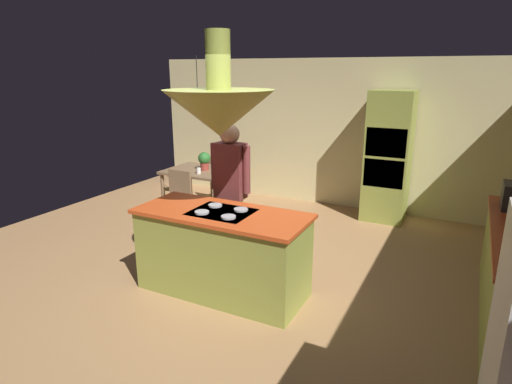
{
  "coord_description": "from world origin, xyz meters",
  "views": [
    {
      "loc": [
        2.25,
        -3.81,
        2.37
      ],
      "look_at": [
        0.1,
        0.4,
        1.0
      ],
      "focal_mm": 29.91,
      "sensor_mm": 36.0,
      "label": 1
    }
  ],
  "objects_px": {
    "person_at_island": "(231,186)",
    "chair_facing_island": "(177,195)",
    "chair_by_back_wall": "(222,176)",
    "dining_table": "(201,176)",
    "kitchen_island": "(223,252)",
    "potted_plant_on_table": "(204,160)",
    "oven_tower": "(388,157)",
    "cup_on_table": "(199,171)"
  },
  "relations": [
    {
      "from": "kitchen_island",
      "to": "cup_on_table",
      "type": "height_order",
      "value": "kitchen_island"
    },
    {
      "from": "oven_tower",
      "to": "cup_on_table",
      "type": "height_order",
      "value": "oven_tower"
    },
    {
      "from": "chair_by_back_wall",
      "to": "cup_on_table",
      "type": "bearing_deg",
      "value": 97.71
    },
    {
      "from": "kitchen_island",
      "to": "person_at_island",
      "type": "height_order",
      "value": "person_at_island"
    },
    {
      "from": "kitchen_island",
      "to": "cup_on_table",
      "type": "distance_m",
      "value": 2.48
    },
    {
      "from": "cup_on_table",
      "to": "chair_facing_island",
      "type": "bearing_deg",
      "value": -105.16
    },
    {
      "from": "kitchen_island",
      "to": "dining_table",
      "type": "relative_size",
      "value": 1.67
    },
    {
      "from": "kitchen_island",
      "to": "chair_by_back_wall",
      "type": "distance_m",
      "value": 3.25
    },
    {
      "from": "chair_by_back_wall",
      "to": "kitchen_island",
      "type": "bearing_deg",
      "value": 121.57
    },
    {
      "from": "chair_by_back_wall",
      "to": "potted_plant_on_table",
      "type": "height_order",
      "value": "potted_plant_on_table"
    },
    {
      "from": "cup_on_table",
      "to": "oven_tower",
      "type": "bearing_deg",
      "value": 27.0
    },
    {
      "from": "chair_by_back_wall",
      "to": "cup_on_table",
      "type": "relative_size",
      "value": 9.67
    },
    {
      "from": "person_at_island",
      "to": "cup_on_table",
      "type": "relative_size",
      "value": 19.48
    },
    {
      "from": "dining_table",
      "to": "chair_by_back_wall",
      "type": "bearing_deg",
      "value": 90.0
    },
    {
      "from": "person_at_island",
      "to": "cup_on_table",
      "type": "xyz_separation_m",
      "value": [
        -1.3,
        1.21,
        -0.21
      ]
    },
    {
      "from": "dining_table",
      "to": "person_at_island",
      "type": "bearing_deg",
      "value": -45.21
    },
    {
      "from": "person_at_island",
      "to": "chair_facing_island",
      "type": "relative_size",
      "value": 2.02
    },
    {
      "from": "person_at_island",
      "to": "chair_facing_island",
      "type": "distance_m",
      "value": 1.69
    },
    {
      "from": "chair_facing_island",
      "to": "potted_plant_on_table",
      "type": "xyz_separation_m",
      "value": [
        0.07,
        0.69,
        0.42
      ]
    },
    {
      "from": "person_at_island",
      "to": "potted_plant_on_table",
      "type": "xyz_separation_m",
      "value": [
        -1.35,
        1.45,
        -0.09
      ]
    },
    {
      "from": "kitchen_island",
      "to": "dining_table",
      "type": "distance_m",
      "value": 2.71
    },
    {
      "from": "kitchen_island",
      "to": "chair_facing_island",
      "type": "bearing_deg",
      "value": 139.85
    },
    {
      "from": "kitchen_island",
      "to": "chair_facing_island",
      "type": "distance_m",
      "value": 2.22
    },
    {
      "from": "kitchen_island",
      "to": "chair_facing_island",
      "type": "xyz_separation_m",
      "value": [
        -1.7,
        1.43,
        0.04
      ]
    },
    {
      "from": "kitchen_island",
      "to": "person_at_island",
      "type": "distance_m",
      "value": 0.91
    },
    {
      "from": "kitchen_island",
      "to": "potted_plant_on_table",
      "type": "relative_size",
      "value": 6.18
    },
    {
      "from": "person_at_island",
      "to": "chair_by_back_wall",
      "type": "xyz_separation_m",
      "value": [
        -1.42,
        2.1,
        -0.51
      ]
    },
    {
      "from": "dining_table",
      "to": "person_at_island",
      "type": "height_order",
      "value": "person_at_island"
    },
    {
      "from": "person_at_island",
      "to": "chair_by_back_wall",
      "type": "bearing_deg",
      "value": 124.11
    },
    {
      "from": "chair_facing_island",
      "to": "chair_by_back_wall",
      "type": "bearing_deg",
      "value": 90.0
    },
    {
      "from": "dining_table",
      "to": "chair_facing_island",
      "type": "distance_m",
      "value": 0.68
    },
    {
      "from": "oven_tower",
      "to": "potted_plant_on_table",
      "type": "bearing_deg",
      "value": -157.62
    },
    {
      "from": "oven_tower",
      "to": "cup_on_table",
      "type": "distance_m",
      "value": 3.02
    },
    {
      "from": "oven_tower",
      "to": "potted_plant_on_table",
      "type": "height_order",
      "value": "oven_tower"
    },
    {
      "from": "dining_table",
      "to": "chair_by_back_wall",
      "type": "relative_size",
      "value": 1.27
    },
    {
      "from": "kitchen_island",
      "to": "cup_on_table",
      "type": "bearing_deg",
      "value": 130.08
    },
    {
      "from": "person_at_island",
      "to": "potted_plant_on_table",
      "type": "bearing_deg",
      "value": 132.92
    },
    {
      "from": "potted_plant_on_table",
      "to": "cup_on_table",
      "type": "xyz_separation_m",
      "value": [
        0.05,
        -0.24,
        -0.12
      ]
    },
    {
      "from": "dining_table",
      "to": "kitchen_island",
      "type": "bearing_deg",
      "value": -51.01
    },
    {
      "from": "oven_tower",
      "to": "chair_facing_island",
      "type": "bearing_deg",
      "value": -147.14
    },
    {
      "from": "dining_table",
      "to": "potted_plant_on_table",
      "type": "bearing_deg",
      "value": 15.06
    },
    {
      "from": "dining_table",
      "to": "cup_on_table",
      "type": "xyz_separation_m",
      "value": [
        0.12,
        -0.22,
        0.14
      ]
    }
  ]
}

